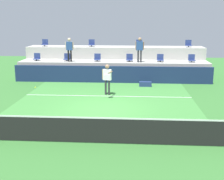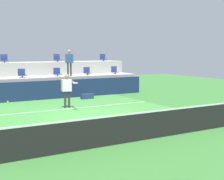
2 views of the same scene
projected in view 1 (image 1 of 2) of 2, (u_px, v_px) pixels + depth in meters
ground_plane at (103, 109)px, 14.07m from camera, size 40.00×40.00×0.00m
court_inner_paint at (105, 103)px, 15.04m from camera, size 9.00×10.00×0.01m
court_service_line at (108, 96)px, 16.40m from camera, size 9.00×0.06×0.00m
tennis_net at (92, 129)px, 10.07m from camera, size 10.48×0.08×1.07m
sponsor_backboard at (112, 74)px, 19.77m from camera, size 13.00×0.16×1.10m
seating_tier_lower at (113, 70)px, 21.02m from camera, size 13.00×1.80×1.25m
seating_tier_upper at (115, 61)px, 22.67m from camera, size 13.00×1.80×2.10m
stadium_chair_lower_far_left at (37, 58)px, 21.12m from camera, size 0.44×0.40×0.52m
stadium_chair_lower_left at (67, 58)px, 20.98m from camera, size 0.44×0.40×0.52m
stadium_chair_lower_mid_left at (97, 58)px, 20.84m from camera, size 0.44×0.40×0.52m
stadium_chair_lower_mid_right at (130, 58)px, 20.69m from camera, size 0.44×0.40×0.52m
stadium_chair_lower_right at (160, 59)px, 20.55m from camera, size 0.44×0.40×0.52m
stadium_chair_lower_far_right at (192, 59)px, 20.40m from camera, size 0.44×0.40×0.52m
stadium_chair_upper_far_left at (45, 43)px, 22.67m from camera, size 0.44×0.40×0.52m
stadium_chair_upper_left at (92, 44)px, 22.43m from camera, size 0.44×0.40×0.52m
stadium_chair_upper_right at (139, 44)px, 22.20m from camera, size 0.44×0.40×0.52m
stadium_chair_upper_far_right at (188, 44)px, 21.96m from camera, size 0.44×0.40×0.52m
tennis_player at (107, 77)px, 16.43m from camera, size 0.58×1.27×1.69m
spectator_in_grey at (69, 48)px, 20.42m from camera, size 0.57×0.23×1.61m
spectator_in_white at (140, 47)px, 20.09m from camera, size 0.59×0.25×1.66m
tennis_ball at (35, 87)px, 14.56m from camera, size 0.07×0.07×0.07m
equipment_bag at (145, 84)px, 18.75m from camera, size 0.76×0.28×0.30m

